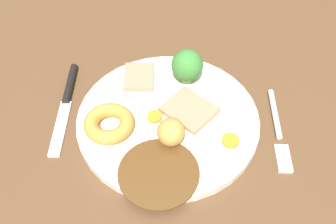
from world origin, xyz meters
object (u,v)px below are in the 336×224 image
(carrot_coin_back, at_px, (230,141))
(broccoli_floret, at_px, (187,66))
(meat_slice_main, at_px, (189,110))
(carrot_coin_front, at_px, (155,117))
(roast_potato_left, at_px, (171,132))
(yorkshire_pudding, at_px, (109,123))
(dinner_plate, at_px, (168,119))
(knife, at_px, (67,99))
(fork, at_px, (278,131))
(meat_slice_under, at_px, (139,77))

(carrot_coin_back, bearing_deg, broccoli_floret, -58.16)
(meat_slice_main, distance_m, carrot_coin_front, 0.05)
(meat_slice_main, relative_size, roast_potato_left, 1.67)
(yorkshire_pudding, bearing_deg, roast_potato_left, 172.46)
(dinner_plate, height_order, yorkshire_pudding, yorkshire_pudding)
(carrot_coin_front, bearing_deg, knife, -12.02)
(broccoli_floret, distance_m, fork, 0.17)
(meat_slice_under, xyz_separation_m, fork, (-0.22, 0.08, -0.01))
(dinner_plate, distance_m, knife, 0.17)
(dinner_plate, relative_size, carrot_coin_front, 12.18)
(carrot_coin_back, bearing_deg, carrot_coin_front, -15.46)
(yorkshire_pudding, bearing_deg, knife, -34.19)
(yorkshire_pudding, bearing_deg, fork, -172.89)
(roast_potato_left, bearing_deg, broccoli_floret, -95.55)
(roast_potato_left, height_order, carrot_coin_front, roast_potato_left)
(dinner_plate, distance_m, meat_slice_main, 0.04)
(dinner_plate, xyz_separation_m, knife, (0.17, -0.03, -0.00))
(carrot_coin_front, distance_m, broccoli_floret, 0.10)
(dinner_plate, height_order, carrot_coin_back, carrot_coin_back)
(broccoli_floret, bearing_deg, meat_slice_under, 2.79)
(dinner_plate, distance_m, broccoli_floret, 0.09)
(fork, bearing_deg, meat_slice_under, -113.06)
(roast_potato_left, bearing_deg, meat_slice_under, -60.98)
(meat_slice_under, xyz_separation_m, carrot_coin_back, (-0.15, 0.11, -0.00))
(roast_potato_left, relative_size, broccoli_floret, 0.72)
(broccoli_floret, distance_m, knife, 0.20)
(dinner_plate, distance_m, carrot_coin_back, 0.10)
(dinner_plate, bearing_deg, meat_slice_under, -52.98)
(roast_potato_left, distance_m, fork, 0.16)
(meat_slice_under, bearing_deg, carrot_coin_back, 143.21)
(carrot_coin_front, bearing_deg, meat_slice_main, -159.37)
(meat_slice_main, xyz_separation_m, meat_slice_under, (0.09, -0.06, 0.00))
(carrot_coin_front, bearing_deg, roast_potato_left, 127.23)
(dinner_plate, distance_m, fork, 0.17)
(yorkshire_pudding, xyz_separation_m, carrot_coin_front, (-0.06, -0.03, -0.01))
(knife, bearing_deg, meat_slice_main, 79.72)
(meat_slice_under, bearing_deg, broccoli_floret, -177.21)
(carrot_coin_front, bearing_deg, broccoli_floret, -115.77)
(carrot_coin_front, relative_size, carrot_coin_back, 0.91)
(dinner_plate, distance_m, carrot_coin_front, 0.02)
(meat_slice_main, height_order, meat_slice_under, same)
(dinner_plate, relative_size, carrot_coin_back, 11.09)
(roast_potato_left, height_order, broccoli_floret, broccoli_floret)
(carrot_coin_front, relative_size, knife, 0.12)
(meat_slice_main, bearing_deg, meat_slice_under, -35.31)
(meat_slice_main, relative_size, broccoli_floret, 1.20)
(meat_slice_under, bearing_deg, roast_potato_left, 119.02)
(dinner_plate, bearing_deg, knife, -8.71)
(meat_slice_main, xyz_separation_m, fork, (-0.13, 0.01, -0.01))
(carrot_coin_back, height_order, knife, carrot_coin_back)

